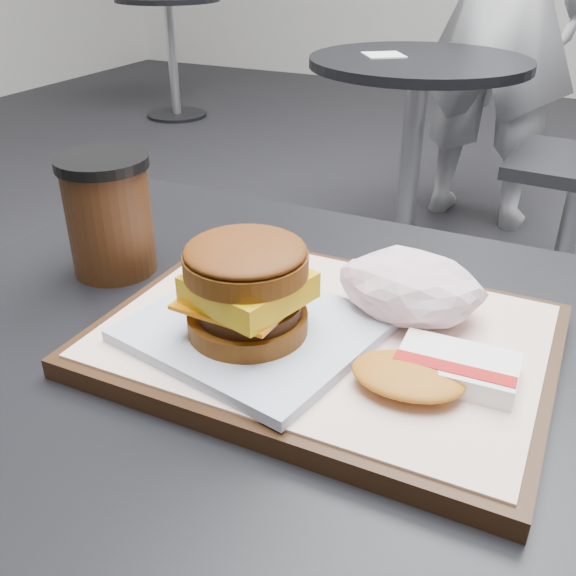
{
  "coord_description": "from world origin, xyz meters",
  "views": [
    {
      "loc": [
        0.19,
        -0.44,
        1.09
      ],
      "look_at": [
        -0.01,
        -0.02,
        0.83
      ],
      "focal_mm": 40.0,
      "sensor_mm": 36.0,
      "label": 1
    }
  ],
  "objects_px": {
    "breakfast_sandwich": "(249,298)",
    "coffee_cup": "(109,211)",
    "crumpled_wrapper": "(411,287)",
    "neighbor_table": "(414,121)",
    "patron": "(503,1)",
    "serving_tray": "(324,339)",
    "customer_table": "(302,493)",
    "hash_brown": "(435,371)"
  },
  "relations": [
    {
      "from": "customer_table",
      "to": "patron",
      "type": "distance_m",
      "value": 2.33
    },
    {
      "from": "customer_table",
      "to": "coffee_cup",
      "type": "distance_m",
      "value": 0.35
    },
    {
      "from": "breakfast_sandwich",
      "to": "hash_brown",
      "type": "height_order",
      "value": "breakfast_sandwich"
    },
    {
      "from": "coffee_cup",
      "to": "patron",
      "type": "xyz_separation_m",
      "value": [
        0.02,
        2.26,
        0.03
      ]
    },
    {
      "from": "neighbor_table",
      "to": "patron",
      "type": "distance_m",
      "value": 0.74
    },
    {
      "from": "breakfast_sandwich",
      "to": "coffee_cup",
      "type": "relative_size",
      "value": 1.74
    },
    {
      "from": "crumpled_wrapper",
      "to": "coffee_cup",
      "type": "relative_size",
      "value": 1.0
    },
    {
      "from": "customer_table",
      "to": "coffee_cup",
      "type": "height_order",
      "value": "coffee_cup"
    },
    {
      "from": "serving_tray",
      "to": "neighbor_table",
      "type": "distance_m",
      "value": 1.71
    },
    {
      "from": "customer_table",
      "to": "patron",
      "type": "xyz_separation_m",
      "value": [
        -0.22,
        2.3,
        0.28
      ]
    },
    {
      "from": "crumpled_wrapper",
      "to": "coffee_cup",
      "type": "height_order",
      "value": "coffee_cup"
    },
    {
      "from": "serving_tray",
      "to": "crumpled_wrapper",
      "type": "distance_m",
      "value": 0.09
    },
    {
      "from": "customer_table",
      "to": "hash_brown",
      "type": "height_order",
      "value": "hash_brown"
    },
    {
      "from": "serving_tray",
      "to": "neighbor_table",
      "type": "xyz_separation_m",
      "value": [
        -0.37,
        1.65,
        -0.23
      ]
    },
    {
      "from": "serving_tray",
      "to": "neighbor_table",
      "type": "height_order",
      "value": "serving_tray"
    },
    {
      "from": "neighbor_table",
      "to": "patron",
      "type": "height_order",
      "value": "patron"
    },
    {
      "from": "serving_tray",
      "to": "patron",
      "type": "relative_size",
      "value": 0.22
    },
    {
      "from": "crumpled_wrapper",
      "to": "coffee_cup",
      "type": "distance_m",
      "value": 0.32
    },
    {
      "from": "customer_table",
      "to": "neighbor_table",
      "type": "relative_size",
      "value": 1.07
    },
    {
      "from": "breakfast_sandwich",
      "to": "coffee_cup",
      "type": "bearing_deg",
      "value": 158.58
    },
    {
      "from": "serving_tray",
      "to": "coffee_cup",
      "type": "distance_m",
      "value": 0.27
    },
    {
      "from": "crumpled_wrapper",
      "to": "coffee_cup",
      "type": "xyz_separation_m",
      "value": [
        -0.32,
        -0.01,
        0.02
      ]
    },
    {
      "from": "serving_tray",
      "to": "breakfast_sandwich",
      "type": "relative_size",
      "value": 1.73
    },
    {
      "from": "crumpled_wrapper",
      "to": "patron",
      "type": "distance_m",
      "value": 2.26
    },
    {
      "from": "serving_tray",
      "to": "patron",
      "type": "distance_m",
      "value": 2.31
    },
    {
      "from": "breakfast_sandwich",
      "to": "crumpled_wrapper",
      "type": "height_order",
      "value": "breakfast_sandwich"
    },
    {
      "from": "breakfast_sandwich",
      "to": "patron",
      "type": "bearing_deg",
      "value": 94.61
    },
    {
      "from": "coffee_cup",
      "to": "patron",
      "type": "distance_m",
      "value": 2.26
    },
    {
      "from": "neighbor_table",
      "to": "patron",
      "type": "relative_size",
      "value": 0.43
    },
    {
      "from": "crumpled_wrapper",
      "to": "neighbor_table",
      "type": "xyz_separation_m",
      "value": [
        -0.43,
        1.59,
        -0.27
      ]
    },
    {
      "from": "hash_brown",
      "to": "coffee_cup",
      "type": "relative_size",
      "value": 0.96
    },
    {
      "from": "breakfast_sandwich",
      "to": "patron",
      "type": "xyz_separation_m",
      "value": [
        -0.19,
        2.34,
        0.04
      ]
    },
    {
      "from": "coffee_cup",
      "to": "neighbor_table",
      "type": "relative_size",
      "value": 0.17
    },
    {
      "from": "breakfast_sandwich",
      "to": "neighbor_table",
      "type": "xyz_separation_m",
      "value": [
        -0.32,
        1.69,
        -0.28
      ]
    },
    {
      "from": "hash_brown",
      "to": "breakfast_sandwich",
      "type": "bearing_deg",
      "value": -177.24
    },
    {
      "from": "hash_brown",
      "to": "patron",
      "type": "relative_size",
      "value": 0.07
    },
    {
      "from": "coffee_cup",
      "to": "serving_tray",
      "type": "bearing_deg",
      "value": -9.22
    },
    {
      "from": "crumpled_wrapper",
      "to": "coffee_cup",
      "type": "bearing_deg",
      "value": -177.62
    },
    {
      "from": "customer_table",
      "to": "hash_brown",
      "type": "bearing_deg",
      "value": -14.67
    },
    {
      "from": "crumpled_wrapper",
      "to": "patron",
      "type": "xyz_separation_m",
      "value": [
        -0.3,
        2.24,
        0.05
      ]
    },
    {
      "from": "breakfast_sandwich",
      "to": "hash_brown",
      "type": "xyz_separation_m",
      "value": [
        0.16,
        0.01,
        -0.03
      ]
    },
    {
      "from": "serving_tray",
      "to": "customer_table",
      "type": "bearing_deg",
      "value": -177.69
    }
  ]
}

